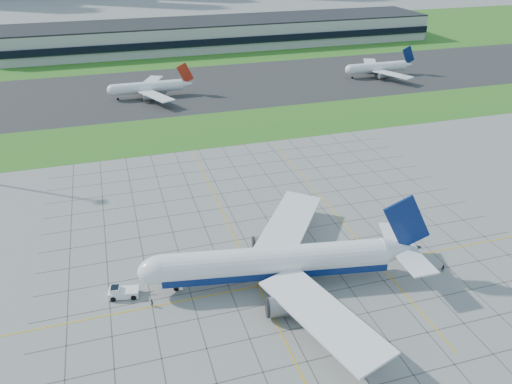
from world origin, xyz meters
TOP-DOWN VIEW (x-y plane):
  - ground at (0.00, 0.00)m, footprint 1400.00×1400.00m
  - grass_median at (0.00, 90.00)m, footprint 700.00×35.00m
  - asphalt_taxiway at (0.00, 145.00)m, footprint 700.00×75.00m
  - grass_far at (0.00, 255.00)m, footprint 700.00×145.00m
  - apron_markings at (0.43, 11.09)m, footprint 120.00×130.00m
  - terminal at (40.00, 229.87)m, footprint 260.00×43.00m
  - airliner at (-5.86, -1.93)m, footprint 60.40×60.71m
  - pushback_tug at (-37.34, 2.94)m, footprint 8.93×3.91m
  - crew_near at (-31.92, -1.87)m, footprint 0.58×0.71m
  - crew_far at (29.78, -9.13)m, footprint 1.08×0.96m
  - distant_jet_1 at (-16.94, 136.23)m, footprint 35.30×42.66m
  - distant_jet_2 at (95.75, 137.87)m, footprint 35.43×42.66m

SIDE VIEW (x-z plane):
  - ground at x=0.00m, z-range 0.00..0.00m
  - apron_markings at x=0.43m, z-range 0.00..0.03m
  - grass_median at x=0.00m, z-range 0.00..0.04m
  - grass_far at x=0.00m, z-range 0.00..0.04m
  - asphalt_taxiway at x=0.00m, z-range 0.01..0.05m
  - crew_near at x=-31.92m, z-range 0.00..1.68m
  - crew_far at x=29.78m, z-range 0.00..1.86m
  - pushback_tug at x=-37.34m, z-range -0.14..2.32m
  - distant_jet_1 at x=-16.94m, z-range -2.55..11.52m
  - distant_jet_2 at x=95.75m, z-range -2.55..11.52m
  - airliner at x=-5.86m, z-range -4.33..14.79m
  - terminal at x=40.00m, z-range -0.01..15.79m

